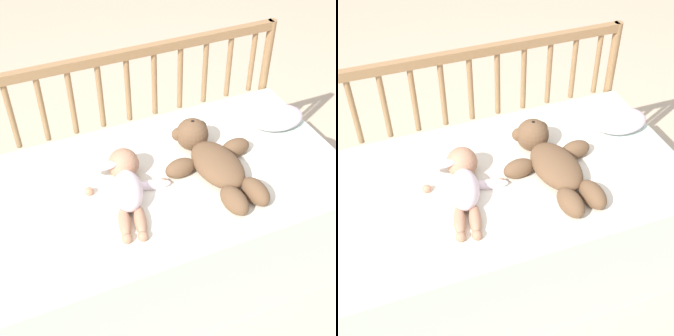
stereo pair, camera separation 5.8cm
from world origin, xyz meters
TOP-DOWN VIEW (x-y plane):
  - ground_plane at (0.00, 0.00)m, footprint 12.00×12.00m
  - crib_mattress at (0.00, 0.00)m, footprint 1.30×0.72m
  - crib_rail at (-0.00, 0.38)m, footprint 1.30×0.04m
  - blanket at (0.02, -0.05)m, footprint 0.85×0.54m
  - teddy_bear at (0.17, -0.03)m, footprint 0.35×0.47m
  - baby at (-0.15, -0.02)m, footprint 0.30×0.37m
  - small_pillow at (0.53, 0.12)m, footprint 0.22×0.16m

SIDE VIEW (x-z plane):
  - ground_plane at x=0.00m, z-range 0.00..0.00m
  - crib_mattress at x=0.00m, z-range 0.00..0.51m
  - blanket at x=0.02m, z-range 0.51..0.52m
  - small_pillow at x=0.53m, z-range 0.51..0.57m
  - baby at x=-0.15m, z-range 0.50..0.61m
  - teddy_bear at x=0.17m, z-range 0.50..0.62m
  - crib_rail at x=0.00m, z-range 0.18..1.01m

